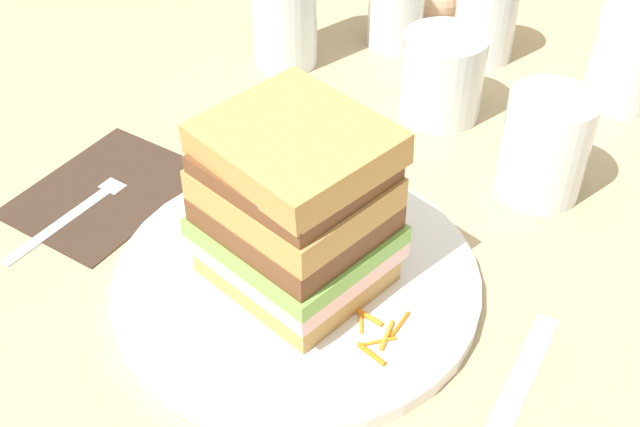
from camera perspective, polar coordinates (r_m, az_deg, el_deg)
name	(u,v)px	position (r m, az deg, el deg)	size (l,w,h in m)	color
ground_plane	(302,260)	(0.64, -1.30, -3.26)	(3.00, 3.00, 0.00)	tan
main_plate	(297,280)	(0.62, -1.66, -4.73)	(0.28, 0.28, 0.01)	white
sandwich	(295,209)	(0.57, -1.77, 0.33)	(0.14, 0.13, 0.13)	tan
carrot_shred_0	(248,210)	(0.67, -5.12, 0.23)	(0.00, 0.00, 0.02)	orange
carrot_shred_1	(236,243)	(0.64, -5.91, -2.07)	(0.00, 0.00, 0.03)	orange
carrot_shred_2	(227,230)	(0.65, -6.54, -1.19)	(0.00, 0.00, 0.02)	orange
carrot_shred_3	(202,229)	(0.65, -8.33, -1.08)	(0.00, 0.00, 0.02)	orange
carrot_shred_4	(223,207)	(0.67, -6.84, 0.49)	(0.00, 0.00, 0.03)	orange
carrot_shred_5	(387,335)	(0.57, 4.71, -8.54)	(0.00, 0.00, 0.03)	orange
carrot_shred_6	(361,323)	(0.58, 2.91, -7.67)	(0.00, 0.00, 0.02)	orange
carrot_shred_7	(371,354)	(0.56, 3.63, -9.83)	(0.00, 0.00, 0.02)	orange
carrot_shred_8	(368,316)	(0.58, 3.36, -7.22)	(0.00, 0.00, 0.03)	orange
carrot_shred_9	(377,342)	(0.57, 4.03, -8.98)	(0.00, 0.00, 0.03)	orange
carrot_shred_10	(400,324)	(0.58, 5.65, -7.76)	(0.00, 0.00, 0.03)	orange
napkin_dark	(106,191)	(0.73, -14.84, 1.55)	(0.12, 0.15, 0.00)	#38281E
fork	(86,202)	(0.72, -16.14, 0.81)	(0.02, 0.17, 0.00)	silver
knife	(500,424)	(0.55, 12.55, -14.27)	(0.04, 0.20, 0.00)	silver
juice_glass	(544,151)	(0.71, 15.47, 4.24)	(0.07, 0.07, 0.09)	white
empty_tumbler_0	(442,76)	(0.79, 8.60, 9.55)	(0.08, 0.08, 0.08)	silver
empty_tumbler_1	(486,14)	(0.90, 11.60, 13.57)	(0.07, 0.07, 0.10)	silver
empty_tumbler_2	(626,59)	(0.85, 20.73, 10.12)	(0.07, 0.07, 0.10)	silver
empty_tumbler_3	(396,14)	(0.91, 5.34, 13.80)	(0.06, 0.06, 0.07)	silver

